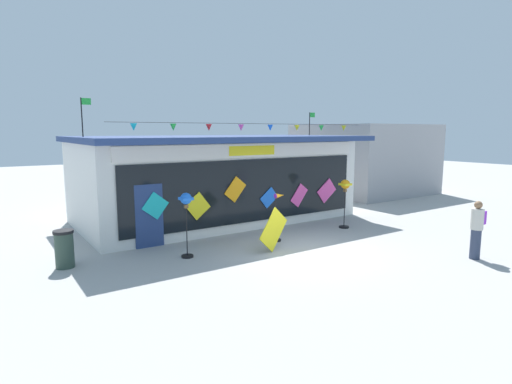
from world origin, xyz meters
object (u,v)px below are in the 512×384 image
at_px(wind_spinner_left, 277,216).
at_px(kite_shop_building, 216,177).
at_px(display_kite_on_ground, 274,229).
at_px(wind_spinner_far_left, 186,207).
at_px(person_near_camera, 477,228).
at_px(wind_spinner_center_left, 345,191).
at_px(trash_bin, 64,249).

bearing_deg(wind_spinner_left, kite_shop_building, 89.32).
relative_size(wind_spinner_left, display_kite_on_ground, 1.32).
height_order(kite_shop_building, display_kite_on_ground, kite_shop_building).
relative_size(wind_spinner_far_left, wind_spinner_left, 1.18).
bearing_deg(person_near_camera, wind_spinner_center_left, -179.63).
height_order(person_near_camera, trash_bin, person_near_camera).
distance_m(person_near_camera, trash_bin, 11.45).
height_order(kite_shop_building, person_near_camera, kite_shop_building).
relative_size(wind_spinner_left, wind_spinner_center_left, 0.87).
distance_m(wind_spinner_center_left, trash_bin, 9.68).
height_order(kite_shop_building, wind_spinner_center_left, kite_shop_building).
relative_size(person_near_camera, trash_bin, 1.64).
bearing_deg(display_kite_on_ground, kite_shop_building, 80.93).
height_order(kite_shop_building, wind_spinner_far_left, kite_shop_building).
distance_m(kite_shop_building, person_near_camera, 9.73).
height_order(wind_spinner_far_left, person_near_camera, wind_spinner_far_left).
xyz_separation_m(kite_shop_building, display_kite_on_ground, (-0.82, -5.11, -1.09)).
height_order(wind_spinner_far_left, wind_spinner_center_left, wind_spinner_far_left).
relative_size(wind_spinner_center_left, person_near_camera, 1.10).
bearing_deg(kite_shop_building, trash_bin, -152.76).
bearing_deg(wind_spinner_far_left, wind_spinner_center_left, 0.70).
bearing_deg(kite_shop_building, wind_spinner_far_left, -127.74).
xyz_separation_m(wind_spinner_left, trash_bin, (-6.39, 0.98, -0.32)).
bearing_deg(display_kite_on_ground, wind_spinner_far_left, 162.18).
xyz_separation_m(kite_shop_building, person_near_camera, (3.46, -9.06, -0.85)).
relative_size(kite_shop_building, wind_spinner_far_left, 5.87).
distance_m(wind_spinner_left, person_near_camera, 5.92).
height_order(wind_spinner_far_left, trash_bin, wind_spinner_far_left).
bearing_deg(person_near_camera, wind_spinner_left, -146.79).
relative_size(kite_shop_building, person_near_camera, 6.62).
xyz_separation_m(wind_spinner_far_left, wind_spinner_center_left, (6.49, 0.08, -0.04)).
xyz_separation_m(person_near_camera, display_kite_on_ground, (-4.28, 3.94, -0.24)).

